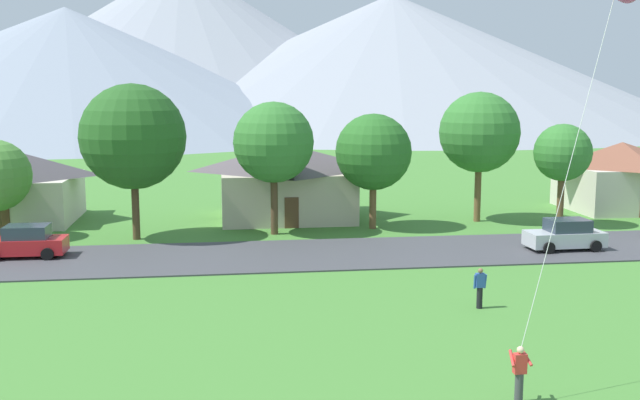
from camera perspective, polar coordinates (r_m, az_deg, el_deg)
The scene contains 15 objects.
road_strip at distance 39.76m, azimuth -1.82°, elevation -4.24°, with size 160.00×7.53×0.08m, color #424247.
mountain_far_west_ridge at distance 155.76m, azimuth -18.85°, elevation 9.40°, with size 114.78×114.78×24.49m, color gray.
mountain_east_ridge at distance 175.77m, azimuth 5.52°, elevation 10.61°, with size 138.92×138.92×30.28m, color #8E939E.
mountain_west_ridge at distance 188.49m, azimuth -10.50°, elevation 11.72°, with size 126.58×126.58×39.11m, color #8E939E.
house_leftmost at distance 53.27m, azimuth -22.26°, elevation 1.04°, with size 7.95×8.40×4.74m.
house_left_center at distance 58.63m, azimuth 22.13°, elevation 1.81°, with size 8.11×7.54×4.98m.
house_right_center at distance 50.94m, azimuth -2.64°, elevation 1.58°, with size 9.51×8.58×5.11m.
tree_left_of_center at distance 50.29m, azimuth 12.18°, elevation 5.10°, with size 5.34×5.34×8.65m.
tree_center at distance 44.50m, azimuth -14.20°, elevation 4.74°, with size 6.16×6.16×9.17m.
tree_right_of_center at distance 44.82m, azimuth -3.59°, elevation 4.43°, with size 4.90×4.90×8.09m.
tree_near_right at distance 46.79m, azimuth 4.13°, elevation 3.69°, with size 4.82×4.82×7.31m.
tree_far_right at distance 49.88m, azimuth 18.18°, elevation 3.45°, with size 3.67×3.67×6.64m.
parked_car_silver_west_end at distance 42.94m, azimuth 18.35°, elevation -2.58°, with size 4.25×2.17×1.68m.
parked_car_red_mid_west at distance 41.91m, azimuth -21.74°, elevation -3.03°, with size 4.22×2.12×1.68m.
watcher_person at distance 30.92m, azimuth 12.20°, elevation -6.58°, with size 0.56×0.24×1.68m.
Camera 1 is at (-3.97, -12.28, 8.88)m, focal length 41.58 mm.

